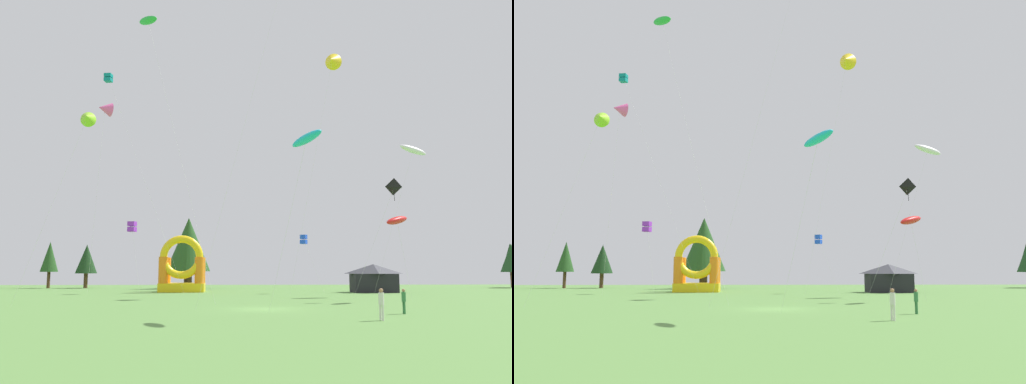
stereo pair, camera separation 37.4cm
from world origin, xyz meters
The scene contains 21 objects.
ground_plane centered at (0.00, 0.00, 0.00)m, with size 120.00×120.00×0.00m, color #5B8C42.
kite_lime_delta centered at (-13.74, 2.99, 14.63)m, with size 5.49×1.27×15.25m.
kite_blue_box centered at (6.15, 25.09, 6.30)m, with size 2.68×1.79×6.85m.
kite_white_parafoil centered at (17.89, 19.52, 16.03)m, with size 7.50×3.53×16.87m.
kite_red_parafoil centered at (12.27, 8.12, 7.07)m, with size 3.23×3.25×7.77m.
kite_yellow_delta centered at (9.06, 19.93, 26.56)m, with size 6.19×3.13×27.67m.
kite_teal_box centered at (-18.26, 27.77, 26.91)m, with size 10.83×2.24×27.49m.
kite_cyan_parafoil centered at (2.27, -7.12, 10.60)m, with size 3.26×4.64×11.19m.
kite_black_diamond centered at (12.59, 9.63, 10.16)m, with size 4.00×3.33×10.78m.
kite_green_parafoil centered at (-10.66, 11.45, 26.92)m, with size 8.45×8.29×27.48m.
kite_pink_delta centered at (-16.71, 20.31, 20.65)m, with size 2.87×3.82×21.48m.
kite_purple_box centered at (-14.19, 25.27, 7.77)m, with size 1.70×1.03×8.38m.
person_far_side centered at (6.04, -8.81, 1.04)m, with size 0.42×0.42×1.74m.
person_near_camera centered at (8.65, -4.49, 0.93)m, with size 0.32×0.32×1.56m.
inflatable_blue_arch centered at (-8.56, 28.95, 2.51)m, with size 5.57×4.15×6.94m.
festival_tent centered at (14.93, 27.07, 1.70)m, with size 5.21×3.69×3.41m.
tree_row_2 centered at (-29.63, 43.11, 4.58)m, with size 2.60×2.60×6.87m.
tree_row_3 centered at (-24.28, 43.48, 4.27)m, with size 3.21×3.21×6.47m.
tree_row_4 centered at (-8.85, 40.96, 6.36)m, with size 6.49×6.49×10.33m.
tree_row_5 centered at (40.26, 42.25, 4.47)m, with size 3.46×3.46×6.68m.
tree_row_6 centered at (40.99, 44.01, 4.71)m, with size 2.55×2.55×6.80m.
Camera 1 is at (-2.04, -38.56, 2.79)m, focal length 37.66 mm.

